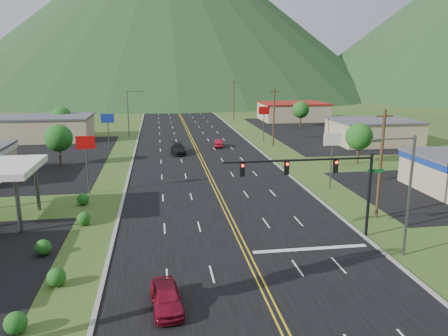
{
  "coord_description": "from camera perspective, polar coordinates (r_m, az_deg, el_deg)",
  "views": [
    {
      "loc": [
        -6.25,
        -17.79,
        13.78
      ],
      "look_at": [
        -0.34,
        21.01,
        4.5
      ],
      "focal_mm": 35.0,
      "sensor_mm": 36.0,
      "label": 1
    }
  ],
  "objects": [
    {
      "name": "tree_east_a",
      "position": [
        65.08,
        17.23,
        3.96
      ],
      "size": [
        3.84,
        3.84,
        5.82
      ],
      "color": "#382314",
      "rests_on": "ground"
    },
    {
      "name": "utility_pole_a",
      "position": [
        41.78,
        19.78,
        0.55
      ],
      "size": [
        1.6,
        0.28,
        10.0
      ],
      "color": "#382314",
      "rests_on": "ground"
    },
    {
      "name": "tree_west_b",
      "position": [
        92.26,
        -20.46,
        6.31
      ],
      "size": [
        3.84,
        3.84,
        5.82
      ],
      "color": "#382314",
      "rests_on": "ground"
    },
    {
      "name": "pole_sign_east_b",
      "position": [
        80.61,
        5.25,
        7.03
      ],
      "size": [
        2.0,
        0.18,
        6.4
      ],
      "color": "#59595E",
      "rests_on": "ground"
    },
    {
      "name": "pole_sign_west_b",
      "position": [
        70.76,
        -14.95,
        5.77
      ],
      "size": [
        2.0,
        0.18,
        6.4
      ],
      "color": "#59595E",
      "rests_on": "ground"
    },
    {
      "name": "utility_pole_b",
      "position": [
        75.91,
        6.53,
        6.67
      ],
      "size": [
        1.6,
        0.28,
        10.0
      ],
      "color": "#382314",
      "rests_on": "ground"
    },
    {
      "name": "streetlight_east",
      "position": [
        33.91,
        22.65,
        -2.44
      ],
      "size": [
        3.28,
        0.25,
        9.0
      ],
      "color": "#59595E",
      "rests_on": "ground"
    },
    {
      "name": "building_west_far",
      "position": [
        89.25,
        -22.77,
        4.85
      ],
      "size": [
        18.4,
        11.4,
        4.5
      ],
      "color": "#C6AE8A",
      "rests_on": "ground"
    },
    {
      "name": "pole_sign_west_a",
      "position": [
        49.19,
        -17.59,
        2.46
      ],
      "size": [
        2.0,
        0.18,
        6.4
      ],
      "color": "#59595E",
      "rests_on": "ground"
    },
    {
      "name": "car_red_near",
      "position": [
        26.4,
        -7.55,
        -16.47
      ],
      "size": [
        2.1,
        4.37,
        1.44
      ],
      "primitive_type": "imported",
      "rotation": [
        0.0,
        0.0,
        0.1
      ],
      "color": "maroon",
      "rests_on": "ground"
    },
    {
      "name": "traffic_signal",
      "position": [
        35.26,
        12.79,
        -0.9
      ],
      "size": [
        13.1,
        0.43,
        7.0
      ],
      "color": "black",
      "rests_on": "ground"
    },
    {
      "name": "tree_west_a",
      "position": [
        65.03,
        -20.8,
        3.68
      ],
      "size": [
        3.84,
        3.84,
        5.82
      ],
      "color": "#382314",
      "rests_on": "ground"
    },
    {
      "name": "streetlight_west",
      "position": [
        88.37,
        -12.24,
        7.42
      ],
      "size": [
        3.28,
        0.25,
        9.0
      ],
      "color": "#59595E",
      "rests_on": "ground"
    },
    {
      "name": "car_dark_mid",
      "position": [
        69.6,
        -6.01,
        2.45
      ],
      "size": [
        2.36,
        5.37,
        1.54
      ],
      "primitive_type": "imported",
      "rotation": [
        0.0,
        0.0,
        0.04
      ],
      "color": "black",
      "rests_on": "ground"
    },
    {
      "name": "pole_sign_east_a",
      "position": [
        50.43,
        13.95,
        2.94
      ],
      "size": [
        2.0,
        0.18,
        6.4
      ],
      "color": "#59595E",
      "rests_on": "ground"
    },
    {
      "name": "car_red_far",
      "position": [
        75.19,
        -0.7,
        3.24
      ],
      "size": [
        1.84,
        4.06,
        1.29
      ],
      "primitive_type": "imported",
      "rotation": [
        0.0,
        0.0,
        3.02
      ],
      "color": "maroon",
      "rests_on": "ground"
    },
    {
      "name": "mountain_n",
      "position": [
        239.6,
        -7.56,
        20.07
      ],
      "size": [
        220.0,
        220.0,
        85.0
      ],
      "primitive_type": "cone",
      "color": "black",
      "rests_on": "ground"
    },
    {
      "name": "building_east_mid",
      "position": [
        83.04,
        18.93,
        4.54
      ],
      "size": [
        14.4,
        11.4,
        4.3
      ],
      "color": "#C6AE8A",
      "rests_on": "ground"
    },
    {
      "name": "utility_pole_c",
      "position": [
        114.83,
        1.29,
        8.97
      ],
      "size": [
        1.6,
        0.28,
        10.0
      ],
      "color": "#382314",
      "rests_on": "ground"
    },
    {
      "name": "building_east_far",
      "position": [
        113.68,
        9.0,
        7.32
      ],
      "size": [
        16.4,
        12.4,
        4.5
      ],
      "color": "#C6AE8A",
      "rests_on": "ground"
    },
    {
      "name": "tree_east_b",
      "position": [
        101.55,
        9.99,
        7.51
      ],
      "size": [
        3.84,
        3.84,
        5.82
      ],
      "color": "#382314",
      "rests_on": "ground"
    },
    {
      "name": "utility_pole_d",
      "position": [
        154.3,
        -1.31,
        10.08
      ],
      "size": [
        1.6,
        0.28,
        10.0
      ],
      "color": "#382314",
      "rests_on": "ground"
    }
  ]
}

